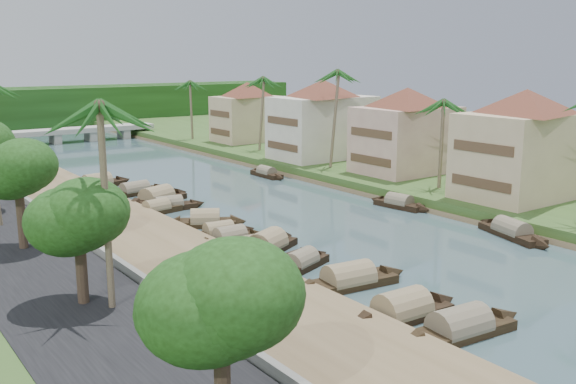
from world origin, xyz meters
TOP-DOWN VIEW (x-y plane):
  - ground at (0.00, 0.00)m, footprint 220.00×220.00m
  - left_bank at (-16.00, 20.00)m, footprint 10.00×180.00m
  - right_bank at (19.00, 20.00)m, footprint 16.00×180.00m
  - retaining_wall at (-20.20, 20.00)m, footprint 0.40×180.00m
  - far_right_fill at (56.00, 20.00)m, footprint 60.00×220.00m
  - treeline at (0.00, 100.00)m, footprint 120.00×14.00m
  - bridge at (0.00, 72.00)m, footprint 28.00×4.00m
  - building_near at (18.99, -2.00)m, footprint 14.85×14.85m
  - building_mid at (19.99, 14.00)m, footprint 14.11×14.11m
  - building_far at (18.99, 28.00)m, footprint 15.59×15.59m
  - building_distant at (19.99, 48.00)m, footprint 12.62×12.62m
  - sampan_0 at (-8.54, -17.46)m, footprint 9.28×2.68m
  - sampan_1 at (-9.32, -14.08)m, footprint 8.62×2.47m
  - sampan_2 at (-8.38, -8.49)m, footprint 9.28×2.95m
  - sampan_3 at (-8.71, -3.94)m, footprint 7.07×3.73m
  - sampan_4 at (-9.18, 1.21)m, footprint 6.54×1.80m
  - sampan_5 at (-8.35, 0.73)m, footprint 7.96×5.09m
  - sampan_6 at (-9.60, 4.09)m, footprint 6.85×1.86m
  - sampan_7 at (-9.35, 6.26)m, footprint 6.78×2.06m
  - sampan_8 at (-8.53, 10.01)m, footprint 7.18×5.20m
  - sampan_9 at (-8.48, 17.31)m, footprint 7.57×2.49m
  - sampan_10 at (-10.01, 16.67)m, footprint 6.83×2.39m
  - sampan_11 at (-8.14, 20.71)m, footprint 9.22×5.22m
  - sampan_12 at (-8.35, 25.73)m, footprint 8.59×2.66m
  - sampan_13 at (-10.19, 31.89)m, footprint 8.80×3.27m
  - sampan_14 at (9.97, -7.59)m, footprint 4.07×9.03m
  - sampan_15 at (10.03, 5.07)m, footprint 2.45×7.25m
  - sampan_16 at (8.73, 26.07)m, footprint 1.56×7.18m
  - canoe_1 at (-8.42, -1.59)m, footprint 5.69×2.05m
  - canoe_2 at (-9.20, 19.73)m, footprint 6.01×1.45m
  - palm_1 at (16.00, 5.34)m, footprint 3.20×3.20m
  - palm_2 at (15.00, 21.24)m, footprint 3.20×3.20m
  - palm_3 at (16.00, 38.34)m, footprint 3.20×3.20m
  - palm_4 at (-23.00, -6.20)m, footprint 3.20×3.20m
  - palm_7 at (14.00, 55.33)m, footprint 3.20×3.20m
  - tree_0 at (-24.00, -19.55)m, footprint 4.77×4.77m
  - tree_1 at (-24.00, -4.68)m, footprint 4.50×4.50m
  - tree_2 at (-24.00, 7.72)m, footprint 4.51×4.51m
  - tree_6 at (24.00, 31.56)m, footprint 4.71×4.71m
  - person_near at (-12.90, -4.15)m, footprint 0.69×0.69m
  - person_far at (-16.95, 10.25)m, footprint 0.86×0.70m

SIDE VIEW (x-z plane):
  - ground at x=0.00m, z-range 0.00..0.00m
  - canoe_1 at x=-8.42m, z-range -0.35..0.55m
  - canoe_2 at x=-9.20m, z-range -0.33..0.53m
  - left_bank at x=-16.00m, z-range 0.00..0.80m
  - sampan_16 at x=8.73m, z-range -0.50..1.31m
  - sampan_7 at x=-9.35m, z-range -0.51..1.32m
  - sampan_10 at x=-10.01m, z-range -0.54..1.35m
  - sampan_4 at x=-9.18m, z-range -0.54..1.35m
  - sampan_9 at x=-8.48m, z-range -0.56..1.37m
  - sampan_3 at x=-8.71m, z-range -0.56..1.37m
  - sampan_15 at x=10.03m, z-range -0.57..1.38m
  - sampan_12 at x=-8.35m, z-range -0.61..1.43m
  - sampan_6 at x=-9.60m, z-range -0.62..1.45m
  - sampan_14 at x=9.97m, z-range -0.67..1.50m
  - sampan_8 at x=-8.53m, z-range -0.71..1.55m
  - sampan_13 at x=-10.19m, z-range -0.75..1.59m
  - sampan_2 at x=-8.38m, z-range -0.77..1.61m
  - sampan_0 at x=-8.54m, z-range -0.77..1.61m
  - sampan_5 at x=-8.35m, z-range -0.82..1.66m
  - sampan_1 at x=-9.32m, z-range -0.83..1.67m
  - sampan_11 at x=-8.14m, z-range -0.86..1.71m
  - far_right_fill at x=56.00m, z-range 0.00..1.15m
  - right_bank at x=19.00m, z-range 0.00..1.20m
  - retaining_wall at x=-20.20m, z-range 0.80..1.90m
  - person_near at x=-12.90m, z-range 0.80..2.41m
  - person_far at x=-16.95m, z-range 0.80..2.43m
  - bridge at x=0.00m, z-range 0.52..2.92m
  - treeline at x=0.00m, z-range 0.00..8.00m
  - building_distant at x=19.99m, z-range 1.28..10.48m
  - tree_1 at x=-24.00m, z-range 2.77..9.37m
  - building_mid at x=19.99m, z-range 1.28..10.98m
  - tree_0 at x=-24.00m, z-range 2.77..9.59m
  - building_near at x=18.99m, z-range 1.28..11.48m
  - building_far at x=18.99m, z-range 1.28..11.48m
  - tree_2 at x=-24.00m, z-range 3.13..10.53m
  - tree_6 at x=24.00m, z-range 3.03..10.77m
  - palm_1 at x=16.00m, z-range 4.60..14.89m
  - palm_7 at x=14.00m, z-range 4.77..15.44m
  - palm_3 at x=16.00m, z-range 5.24..16.91m
  - palm_4 at x=-23.00m, z-range 5.68..17.87m
  - palm_2 at x=15.00m, z-range 5.83..18.76m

